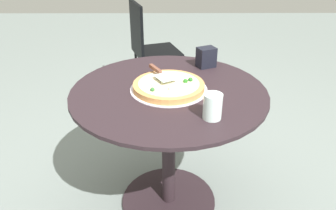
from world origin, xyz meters
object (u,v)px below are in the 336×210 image
at_px(patio_table, 169,127).
at_px(drinking_cup, 213,106).
at_px(napkin_dispenser, 206,57).
at_px(patio_chair_far, 149,45).
at_px(pizza_server, 160,73).
at_px(pizza_on_tray, 168,86).

relative_size(patio_table, drinking_cup, 8.82).
bearing_deg(napkin_dispenser, patio_chair_far, -94.25).
relative_size(patio_table, pizza_server, 4.67).
height_order(drinking_cup, patio_chair_far, patio_chair_far).
xyz_separation_m(drinking_cup, patio_chair_far, (-0.35, 1.67, -0.28)).
distance_m(patio_table, pizza_on_tray, 0.24).
xyz_separation_m(drinking_cup, napkin_dispenser, (0.04, 0.57, 0.00)).
relative_size(pizza_on_tray, drinking_cup, 3.47).
height_order(drinking_cup, napkin_dispenser, napkin_dispenser).
bearing_deg(patio_table, pizza_on_tray, -162.55).
bearing_deg(drinking_cup, patio_chair_far, 101.91).
height_order(patio_table, pizza_server, pizza_server).
bearing_deg(napkin_dispenser, patio_table, 30.42).
distance_m(patio_table, drinking_cup, 0.42).
bearing_deg(patio_chair_far, napkin_dispenser, -70.47).
height_order(napkin_dispenser, patio_chair_far, patio_chair_far).
bearing_deg(patio_table, napkin_dispenser, 54.20).
bearing_deg(pizza_server, pizza_on_tray, -60.76).
xyz_separation_m(pizza_server, patio_chair_far, (-0.13, 1.32, -0.28)).
distance_m(napkin_dispenser, patio_chair_far, 1.20).
xyz_separation_m(pizza_server, drinking_cup, (0.22, -0.34, -0.00)).
distance_m(drinking_cup, napkin_dispenser, 0.57).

